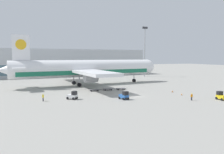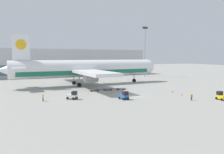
{
  "view_description": "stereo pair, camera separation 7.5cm",
  "coord_description": "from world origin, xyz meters",
  "px_view_note": "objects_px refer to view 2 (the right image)",
  "views": [
    {
      "loc": [
        -27.3,
        -49.16,
        10.21
      ],
      "look_at": [
        -1.49,
        11.83,
        4.0
      ],
      "focal_mm": 35.0,
      "sensor_mm": 36.0,
      "label": 1
    },
    {
      "loc": [
        -27.23,
        -49.18,
        10.21
      ],
      "look_at": [
        -1.49,
        11.83,
        4.0
      ],
      "focal_mm": 35.0,
      "sensor_mm": 36.0,
      "label": 2
    }
  ],
  "objects_px": {
    "baggage_tug_far": "(221,96)",
    "traffic_cone_far": "(173,91)",
    "baggage_tug_foreground": "(124,96)",
    "baggage_tug_mid": "(73,96)",
    "ground_crew_far": "(192,96)",
    "baggage_dolly_lead": "(94,90)",
    "traffic_cone_near": "(182,94)",
    "baggage_dolly_second": "(108,89)",
    "light_mast": "(145,48)",
    "baggage_dolly_third": "(121,88)",
    "ground_crew_near": "(43,97)",
    "airplane_main": "(85,69)"
  },
  "relations": [
    {
      "from": "light_mast",
      "to": "ground_crew_far",
      "type": "bearing_deg",
      "value": -111.09
    },
    {
      "from": "ground_crew_near",
      "to": "ground_crew_far",
      "type": "relative_size",
      "value": 1.03
    },
    {
      "from": "traffic_cone_far",
      "to": "traffic_cone_near",
      "type": "bearing_deg",
      "value": -100.25
    },
    {
      "from": "baggage_tug_mid",
      "to": "ground_crew_far",
      "type": "xyz_separation_m",
      "value": [
        25.28,
        -12.23,
        0.11
      ]
    },
    {
      "from": "baggage_dolly_third",
      "to": "light_mast",
      "type": "bearing_deg",
      "value": 53.99
    },
    {
      "from": "baggage_dolly_second",
      "to": "traffic_cone_far",
      "type": "bearing_deg",
      "value": -30.05
    },
    {
      "from": "traffic_cone_near",
      "to": "traffic_cone_far",
      "type": "distance_m",
      "value": 5.0
    },
    {
      "from": "baggage_tug_foreground",
      "to": "traffic_cone_near",
      "type": "xyz_separation_m",
      "value": [
        16.6,
        -0.83,
        -0.59
      ]
    },
    {
      "from": "baggage_tug_far",
      "to": "baggage_dolly_second",
      "type": "xyz_separation_m",
      "value": [
        -19.23,
        24.16,
        -0.49
      ]
    },
    {
      "from": "baggage_dolly_second",
      "to": "ground_crew_far",
      "type": "xyz_separation_m",
      "value": [
        12.26,
        -22.02,
        0.6
      ]
    },
    {
      "from": "traffic_cone_far",
      "to": "baggage_tug_far",
      "type": "bearing_deg",
      "value": -75.62
    },
    {
      "from": "light_mast",
      "to": "airplane_main",
      "type": "relative_size",
      "value": 0.43
    },
    {
      "from": "baggage_dolly_third",
      "to": "ground_crew_near",
      "type": "distance_m",
      "value": 25.48
    },
    {
      "from": "airplane_main",
      "to": "baggage_dolly_third",
      "type": "height_order",
      "value": "airplane_main"
    },
    {
      "from": "baggage_dolly_lead",
      "to": "traffic_cone_far",
      "type": "relative_size",
      "value": 5.69
    },
    {
      "from": "baggage_tug_far",
      "to": "baggage_dolly_lead",
      "type": "xyz_separation_m",
      "value": [
        -23.59,
        24.15,
        -0.49
      ]
    },
    {
      "from": "baggage_dolly_lead",
      "to": "baggage_tug_far",
      "type": "bearing_deg",
      "value": -41.59
    },
    {
      "from": "baggage_tug_mid",
      "to": "ground_crew_far",
      "type": "height_order",
      "value": "baggage_tug_mid"
    },
    {
      "from": "baggage_tug_far",
      "to": "ground_crew_near",
      "type": "xyz_separation_m",
      "value": [
        -39.04,
        14.68,
        0.14
      ]
    },
    {
      "from": "baggage_tug_mid",
      "to": "baggage_dolly_third",
      "type": "distance_m",
      "value": 19.39
    },
    {
      "from": "light_mast",
      "to": "traffic_cone_far",
      "type": "height_order",
      "value": "light_mast"
    },
    {
      "from": "traffic_cone_near",
      "to": "airplane_main",
      "type": "bearing_deg",
      "value": 120.71
    },
    {
      "from": "ground_crew_far",
      "to": "baggage_dolly_lead",
      "type": "bearing_deg",
      "value": 131.79
    },
    {
      "from": "baggage_tug_far",
      "to": "traffic_cone_near",
      "type": "xyz_separation_m",
      "value": [
        -4.34,
        8.54,
        -0.59
      ]
    },
    {
      "from": "baggage_dolly_third",
      "to": "traffic_cone_near",
      "type": "relative_size",
      "value": 6.41
    },
    {
      "from": "baggage_tug_mid",
      "to": "baggage_dolly_lead",
      "type": "xyz_separation_m",
      "value": [
        8.66,
        9.77,
        -0.49
      ]
    },
    {
      "from": "baggage_tug_mid",
      "to": "traffic_cone_near",
      "type": "height_order",
      "value": "baggage_tug_mid"
    },
    {
      "from": "ground_crew_near",
      "to": "baggage_dolly_second",
      "type": "bearing_deg",
      "value": 148.11
    },
    {
      "from": "baggage_dolly_third",
      "to": "traffic_cone_near",
      "type": "height_order",
      "value": "traffic_cone_near"
    },
    {
      "from": "airplane_main",
      "to": "baggage_dolly_second",
      "type": "xyz_separation_m",
      "value": [
        2.91,
        -14.36,
        -5.45
      ]
    },
    {
      "from": "baggage_dolly_second",
      "to": "traffic_cone_near",
      "type": "bearing_deg",
      "value": -42.28
    },
    {
      "from": "airplane_main",
      "to": "baggage_tug_mid",
      "type": "bearing_deg",
      "value": -116.38
    },
    {
      "from": "baggage_tug_foreground",
      "to": "baggage_tug_mid",
      "type": "distance_m",
      "value": 12.37
    },
    {
      "from": "traffic_cone_far",
      "to": "baggage_dolly_lead",
      "type": "bearing_deg",
      "value": 152.05
    },
    {
      "from": "baggage_tug_far",
      "to": "traffic_cone_far",
      "type": "bearing_deg",
      "value": 19.41
    },
    {
      "from": "traffic_cone_far",
      "to": "baggage_tug_foreground",
      "type": "bearing_deg",
      "value": -166.84
    },
    {
      "from": "baggage_tug_mid",
      "to": "traffic_cone_far",
      "type": "height_order",
      "value": "baggage_tug_mid"
    },
    {
      "from": "baggage_dolly_third",
      "to": "ground_crew_far",
      "type": "bearing_deg",
      "value": -64.98
    },
    {
      "from": "baggage_tug_foreground",
      "to": "baggage_dolly_lead",
      "type": "bearing_deg",
      "value": 178.94
    },
    {
      "from": "light_mast",
      "to": "baggage_tug_mid",
      "type": "bearing_deg",
      "value": -136.41
    },
    {
      "from": "baggage_dolly_third",
      "to": "ground_crew_near",
      "type": "bearing_deg",
      "value": -155.67
    },
    {
      "from": "baggage_tug_foreground",
      "to": "baggage_tug_mid",
      "type": "relative_size",
      "value": 0.98
    },
    {
      "from": "airplane_main",
      "to": "baggage_dolly_third",
      "type": "bearing_deg",
      "value": -68.68
    },
    {
      "from": "baggage_tug_foreground",
      "to": "baggage_dolly_third",
      "type": "height_order",
      "value": "baggage_tug_foreground"
    },
    {
      "from": "baggage_tug_foreground",
      "to": "baggage_dolly_second",
      "type": "bearing_deg",
      "value": 162.18
    },
    {
      "from": "baggage_tug_far",
      "to": "ground_crew_near",
      "type": "distance_m",
      "value": 41.71
    },
    {
      "from": "airplane_main",
      "to": "light_mast",
      "type": "bearing_deg",
      "value": 25.71
    },
    {
      "from": "baggage_dolly_third",
      "to": "traffic_cone_far",
      "type": "relative_size",
      "value": 5.69
    },
    {
      "from": "airplane_main",
      "to": "baggage_tug_far",
      "type": "height_order",
      "value": "airplane_main"
    },
    {
      "from": "baggage_dolly_lead",
      "to": "traffic_cone_far",
      "type": "distance_m",
      "value": 22.8
    }
  ]
}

